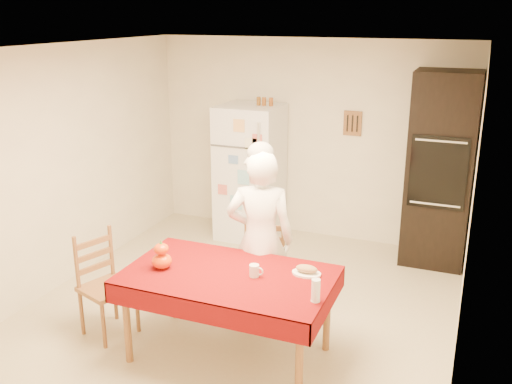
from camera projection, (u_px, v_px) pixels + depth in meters
The scene contains 17 objects.
floor at pixel (239, 311), 5.58m from camera, with size 4.50×4.50×0.00m, color tan.
room_shell at pixel (237, 149), 5.08m from camera, with size 4.02×4.52×2.51m.
refrigerator at pixel (250, 172), 7.21m from camera, with size 0.75×0.74×1.70m.
oven_cabinet at pixel (440, 170), 6.37m from camera, with size 0.70×0.62×2.20m.
dining_table at pixel (228, 281), 4.65m from camera, with size 1.70×1.00×0.76m.
chair_far at pixel (262, 264), 5.41m from camera, with size 0.48×0.46×0.95m.
chair_left at pixel (103, 280), 5.09m from camera, with size 0.52×0.53×0.95m.
seated_woman at pixel (260, 240), 5.10m from camera, with size 0.61×0.40×1.68m, color white.
coffee_mug at pixel (254, 271), 4.57m from camera, with size 0.08×0.08×0.10m, color silver.
pumpkin_lower at pixel (162, 261), 4.72m from camera, with size 0.17×0.17×0.13m, color #E44C05.
pumpkin_upper at pixel (161, 249), 4.68m from camera, with size 0.12×0.12×0.09m, color #D55205.
wine_glass at pixel (316, 290), 4.17m from camera, with size 0.07×0.07×0.18m, color silver.
bread_plate at pixel (307, 273), 4.62m from camera, with size 0.24×0.24×0.02m, color white.
bread_loaf at pixel (307, 269), 4.61m from camera, with size 0.18×0.10×0.06m, color tan.
spice_jar_left at pixel (259, 101), 6.95m from camera, with size 0.05×0.05×0.10m, color brown.
spice_jar_mid at pixel (264, 101), 6.92m from camera, with size 0.05×0.05×0.10m, color #914D1A.
spice_jar_right at pixel (271, 102), 6.89m from camera, with size 0.05×0.05×0.10m, color brown.
Camera 1 is at (1.99, -4.54, 2.80)m, focal length 40.00 mm.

